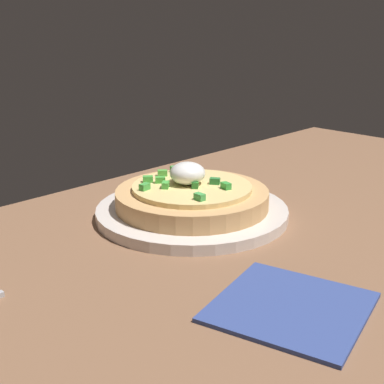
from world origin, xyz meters
The scene contains 4 objects.
dining_table centered at (0.00, 0.00, 1.65)cm, with size 128.63×64.63×3.30cm, color brown.
plate centered at (-2.16, -11.21, 3.97)cm, with size 24.54×24.54×1.33cm, color silver.
pizza centered at (-2.15, -11.27, 6.17)cm, with size 19.49×19.49×5.75cm.
napkin centered at (8.16, 11.10, 3.50)cm, with size 12.63×12.63×0.40cm, color #33468B.
Camera 1 is at (43.85, 34.04, 27.73)cm, focal length 50.04 mm.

